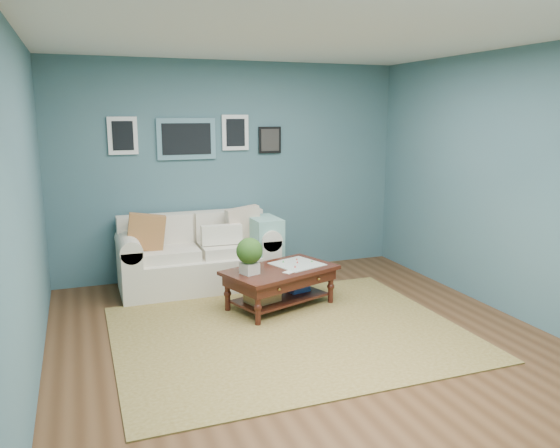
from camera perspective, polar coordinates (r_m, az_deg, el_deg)
name	(u,v)px	position (r m, az deg, el deg)	size (l,w,h in m)	color
room_shell	(307,196)	(4.73, 2.85, 2.98)	(5.00, 5.02, 2.70)	brown
area_rug	(289,333)	(5.30, 0.97, -11.27)	(3.23, 2.59, 0.01)	brown
loveseat	(204,255)	(6.62, -7.92, -3.18)	(1.88, 0.85, 0.97)	#F2E8CE
coffee_table	(275,276)	(5.82, -0.50, -5.46)	(1.32, 1.03, 0.82)	black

